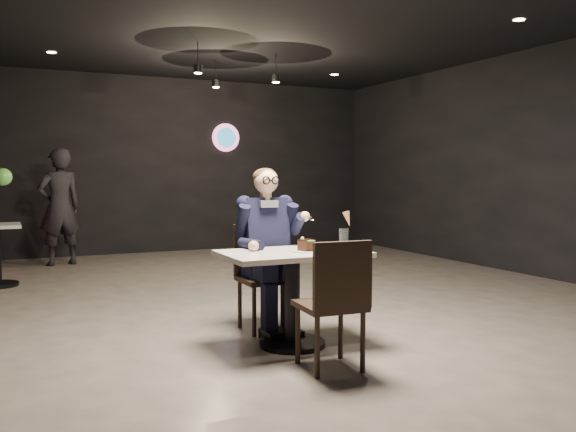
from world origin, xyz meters
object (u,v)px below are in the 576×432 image
main_table (292,299)px  sundae_glass (344,239)px  seated_man (265,247)px  passerby (60,207)px  chair_far (265,277)px  chair_near (330,303)px

main_table → sundae_glass: 0.63m
seated_man → passerby: (-1.28, 4.74, 0.14)m
sundae_glass → passerby: passerby is taller
main_table → chair_far: (-0.00, 0.55, 0.09)m
main_table → seated_man: size_ratio=0.76×
passerby → seated_man: bearing=91.1°
main_table → chair_far: size_ratio=1.20×
chair_far → seated_man: 0.26m
chair_far → seated_man: seated_man is taller
passerby → chair_near: bearing=88.2°
passerby → sundae_glass: bearing=93.7°
chair_near → sundae_glass: chair_near is taller
main_table → passerby: size_ratio=0.64×
main_table → seated_man: bearing=90.0°
sundae_glass → passerby: 5.62m
chair_near → seated_man: 1.18m
chair_far → sundae_glass: 0.83m
seated_man → sundae_glass: 0.75m
chair_near → sundae_glass: size_ratio=5.56×
seated_man → chair_far: bearing=180.0°
main_table → passerby: bearing=103.6°
chair_near → sundae_glass: 0.79m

